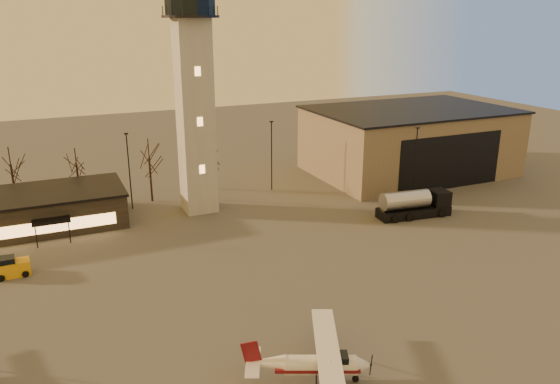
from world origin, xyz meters
The scene contains 9 objects.
ground centered at (0.00, 0.00, 0.00)m, with size 220.00×220.00×0.00m, color #494643.
control_tower centered at (0.00, 30.00, 16.33)m, with size 6.80×6.80×32.60m.
hangar centered at (36.00, 33.98, 5.15)m, with size 30.60×20.60×10.30m.
terminal centered at (-21.99, 31.98, 2.16)m, with size 25.40×12.20×4.30m.
light_poles centered at (0.50, 31.00, 5.41)m, with size 58.50×12.25×10.14m.
tree_row centered at (-13.70, 39.16, 5.94)m, with size 37.20×9.20×8.80m.
cessna_front centered at (-2.10, -7.76, 1.12)m, with size 9.56×11.50×3.29m.
fuel_truck centered at (24.00, 16.52, 1.38)m, with size 9.63×3.93×3.48m.
service_cart centered at (-22.06, 18.94, 0.77)m, with size 3.22×2.11×2.01m.
Camera 1 is at (-17.79, -35.82, 24.30)m, focal length 35.00 mm.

